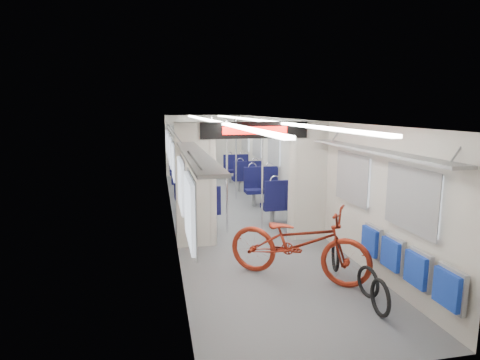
{
  "coord_description": "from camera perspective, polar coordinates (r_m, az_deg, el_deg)",
  "views": [
    {
      "loc": [
        -1.75,
        -9.23,
        2.54
      ],
      "look_at": [
        -0.14,
        -1.44,
        1.12
      ],
      "focal_mm": 30.0,
      "sensor_mm": 36.0,
      "label": 1
    }
  ],
  "objects": [
    {
      "name": "bike_hoop_b",
      "position": [
        5.89,
        17.73,
        -13.84
      ],
      "size": [
        0.12,
        0.44,
        0.44
      ],
      "primitive_type": "torus",
      "rotation": [
        1.57,
        0.0,
        1.73
      ],
      "color": "black",
      "rests_on": "ground"
    },
    {
      "name": "stanchion_far_right",
      "position": [
        11.22,
        -0.56,
        3.01
      ],
      "size": [
        0.05,
        0.05,
        2.3
      ],
      "primitive_type": "cylinder",
      "color": "silver",
      "rests_on": "ground"
    },
    {
      "name": "bicycle",
      "position": [
        6.12,
        8.27,
        -8.78
      ],
      "size": [
        2.2,
        1.86,
        1.14
      ],
      "primitive_type": "imported",
      "rotation": [
        0.0,
        0.0,
        0.96
      ],
      "color": "maroon",
      "rests_on": "ground"
    },
    {
      "name": "stanchion_far_left",
      "position": [
        11.4,
        -3.95,
        3.1
      ],
      "size": [
        0.04,
        0.04,
        2.3
      ],
      "primitive_type": "cylinder",
      "color": "silver",
      "rests_on": "ground"
    },
    {
      "name": "stanchion_near_right",
      "position": [
        8.14,
        3.19,
        0.28
      ],
      "size": [
        0.04,
        0.04,
        2.3
      ],
      "primitive_type": "cylinder",
      "color": "silver",
      "rests_on": "ground"
    },
    {
      "name": "bike_hoop_a",
      "position": [
        5.44,
        19.31,
        -15.76
      ],
      "size": [
        0.08,
        0.48,
        0.48
      ],
      "primitive_type": "torus",
      "rotation": [
        1.57,
        0.0,
        1.51
      ],
      "color": "black",
      "rests_on": "ground"
    },
    {
      "name": "bike_hoop_c",
      "position": [
        6.62,
        13.41,
        -10.57
      ],
      "size": [
        0.18,
        0.51,
        0.51
      ],
      "primitive_type": "torus",
      "rotation": [
        1.57,
        0.0,
        1.3
      ],
      "color": "black",
      "rests_on": "ground"
    },
    {
      "name": "carriage",
      "position": [
        9.2,
        -0.64,
        3.64
      ],
      "size": [
        12.0,
        12.02,
        2.31
      ],
      "color": "#515456",
      "rests_on": "ground"
    },
    {
      "name": "seat_bay_far_right",
      "position": [
        13.19,
        0.21,
        1.35
      ],
      "size": [
        0.89,
        1.96,
        1.07
      ],
      "color": "#0C0C35",
      "rests_on": "ground"
    },
    {
      "name": "seat_bay_far_left",
      "position": [
        12.79,
        -7.88,
        0.98
      ],
      "size": [
        0.89,
        1.96,
        1.07
      ],
      "color": "#0C0C35",
      "rests_on": "ground"
    },
    {
      "name": "flip_bench",
      "position": [
        5.73,
        22.38,
        -10.65
      ],
      "size": [
        0.12,
        2.07,
        0.48
      ],
      "color": "gray",
      "rests_on": "carriage"
    },
    {
      "name": "stanchion_near_left",
      "position": [
        8.15,
        -1.86,
        0.3
      ],
      "size": [
        0.04,
        0.04,
        2.3
      ],
      "primitive_type": "cylinder",
      "color": "silver",
      "rests_on": "ground"
    },
    {
      "name": "seat_bay_near_right",
      "position": [
        9.76,
        4.54,
        -1.63
      ],
      "size": [
        0.93,
        2.18,
        1.13
      ],
      "color": "#0C0C35",
      "rests_on": "ground"
    },
    {
      "name": "seat_bay_near_left",
      "position": [
        9.25,
        -6.36,
        -2.51
      ],
      "size": [
        0.88,
        1.94,
        1.06
      ],
      "color": "#0C0C35",
      "rests_on": "ground"
    }
  ]
}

